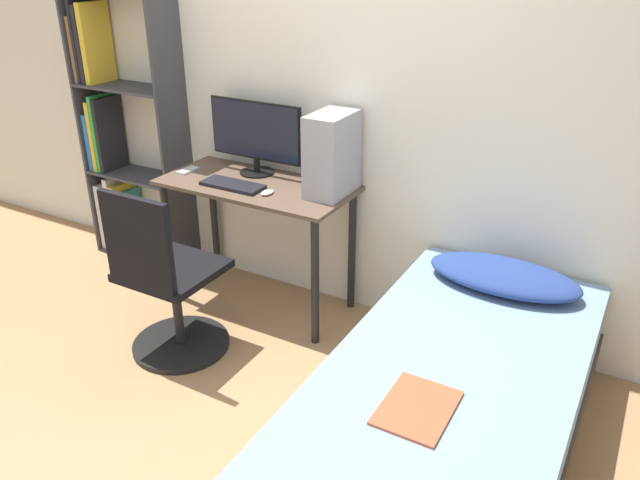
% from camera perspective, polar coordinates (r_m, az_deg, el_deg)
% --- Properties ---
extents(ground_plane, '(14.00, 14.00, 0.00)m').
position_cam_1_polar(ground_plane, '(2.99, -12.58, -16.91)').
color(ground_plane, '#9E754C').
extents(wall_back, '(8.00, 0.05, 2.50)m').
position_cam_1_polar(wall_back, '(3.46, 1.30, 13.23)').
color(wall_back, silver).
rests_on(wall_back, ground_plane).
extents(desk, '(1.11, 0.53, 0.77)m').
position_cam_1_polar(desk, '(3.58, -5.76, 3.23)').
color(desk, brown).
rests_on(desk, ground_plane).
extents(bookshelf, '(0.73, 0.27, 1.76)m').
position_cam_1_polar(bookshelf, '(4.38, -17.97, 8.56)').
color(bookshelf, '#38383D').
rests_on(bookshelf, ground_plane).
extents(office_chair, '(0.52, 0.52, 0.95)m').
position_cam_1_polar(office_chair, '(3.30, -13.79, -4.58)').
color(office_chair, black).
rests_on(office_chair, ground_plane).
extents(bed, '(0.95, 2.03, 0.50)m').
position_cam_1_polar(bed, '(2.66, 11.38, -15.99)').
color(bed, '#4C3D2D').
rests_on(bed, ground_plane).
extents(pillow, '(0.72, 0.36, 0.11)m').
position_cam_1_polar(pillow, '(3.10, 16.45, -3.17)').
color(pillow, navy).
rests_on(pillow, bed).
extents(magazine, '(0.24, 0.32, 0.01)m').
position_cam_1_polar(magazine, '(2.31, 8.86, -14.91)').
color(magazine, '#B24C2D').
rests_on(magazine, bed).
extents(monitor, '(0.61, 0.20, 0.42)m').
position_cam_1_polar(monitor, '(3.63, -5.92, 9.59)').
color(monitor, black).
rests_on(monitor, desk).
extents(keyboard, '(0.36, 0.15, 0.02)m').
position_cam_1_polar(keyboard, '(3.50, -7.99, 5.00)').
color(keyboard, black).
rests_on(keyboard, desk).
extents(pc_tower, '(0.19, 0.32, 0.44)m').
position_cam_1_polar(pc_tower, '(3.31, 1.12, 7.87)').
color(pc_tower, '#99999E').
rests_on(pc_tower, desk).
extents(mouse, '(0.06, 0.09, 0.02)m').
position_cam_1_polar(mouse, '(3.37, -4.85, 4.36)').
color(mouse, silver).
rests_on(mouse, desk).
extents(phone, '(0.07, 0.14, 0.01)m').
position_cam_1_polar(phone, '(3.79, -11.99, 6.26)').
color(phone, '#B7B7BC').
rests_on(phone, desk).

